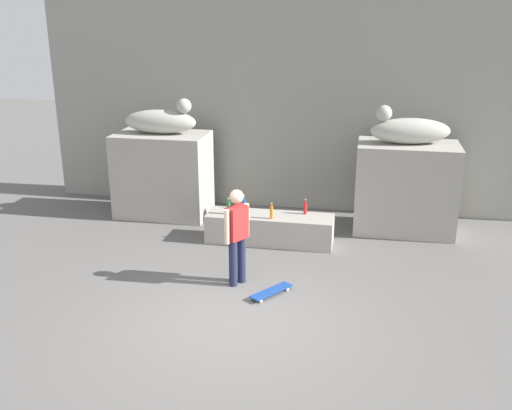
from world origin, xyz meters
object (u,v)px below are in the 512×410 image
statue_reclining_left (162,121)px  bottle_red (305,208)px  skateboard (271,291)px  bottle_green (229,207)px  skater (237,233)px  bottle_orange (271,212)px  statue_reclining_right (409,130)px  bottle_blue (244,203)px

statue_reclining_left → bottle_red: size_ratio=5.30×
statue_reclining_left → bottle_red: bearing=-18.1°
skateboard → bottle_green: bottle_green is taller
skater → bottle_orange: bearing=-156.4°
skater → bottle_green: bearing=-129.3°
skater → bottle_red: skater is taller
statue_reclining_right → bottle_green: size_ratio=5.10×
bottle_green → bottle_red: (1.50, 0.29, -0.01)m
statue_reclining_right → skater: 4.39m
statue_reclining_right → bottle_orange: bearing=19.2°
statue_reclining_right → bottle_red: size_ratio=5.50×
statue_reclining_right → bottle_red: (-1.92, -0.99, -1.45)m
bottle_orange → skateboard: bearing=-80.2°
skater → bottle_orange: 1.78m
skateboard → bottle_orange: bearing=-133.9°
statue_reclining_left → skateboard: statue_reclining_left is taller
statue_reclining_left → bottle_orange: statue_reclining_left is taller
bottle_orange → bottle_red: bearing=33.0°
statue_reclining_left → bottle_red: statue_reclining_left is taller
bottle_orange → bottle_red: size_ratio=1.06×
statue_reclining_left → skateboard: (3.02, -3.45, -2.08)m
statue_reclining_left → statue_reclining_right: 5.20m
statue_reclining_right → bottle_green: statue_reclining_right is taller
statue_reclining_left → skater: 4.13m
bottle_blue → statue_reclining_left: bearing=155.1°
statue_reclining_right → skater: size_ratio=1.00×
skateboard → bottle_blue: bottle_blue is taller
statue_reclining_right → bottle_blue: bearing=6.8°
statue_reclining_left → skater: size_ratio=0.96×
statue_reclining_right → bottle_green: (-3.42, -1.28, -1.44)m
skater → bottle_orange: size_ratio=5.20×
statue_reclining_left → bottle_blue: (2.03, -0.94, -1.45)m
bottle_orange → skater: bearing=-99.2°
bottle_blue → bottle_red: 1.26m
skateboard → bottle_green: size_ratio=2.33×
skateboard → bottle_red: (0.26, 2.45, 0.64)m
bottle_blue → statue_reclining_right: bearing=16.4°
statue_reclining_right → bottle_red: bearing=17.7°
skater → bottle_red: (0.90, 2.14, -0.22)m
bottle_blue → bottle_orange: 0.79m
bottle_red → statue_reclining_right: bearing=27.3°
bottle_green → bottle_red: size_ratio=1.08×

